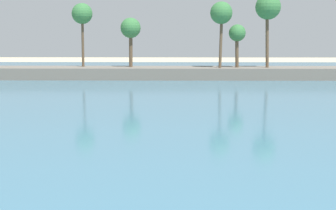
{
  "coord_description": "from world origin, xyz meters",
  "views": [
    {
      "loc": [
        2.44,
        -5.78,
        7.29
      ],
      "look_at": [
        2.21,
        11.72,
        4.65
      ],
      "focal_mm": 52.95,
      "sensor_mm": 36.0,
      "label": 1
    }
  ],
  "objects": [
    {
      "name": "sea",
      "position": [
        0.0,
        58.11,
        0.03
      ],
      "size": [
        220.0,
        102.25,
        0.06
      ],
      "primitive_type": "cube",
      "color": "teal",
      "rests_on": "ground"
    },
    {
      "name": "palm_headland",
      "position": [
        -3.75,
        69.18,
        3.06
      ],
      "size": [
        95.13,
        6.49,
        12.61
      ],
      "color": "slate",
      "rests_on": "ground"
    }
  ]
}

